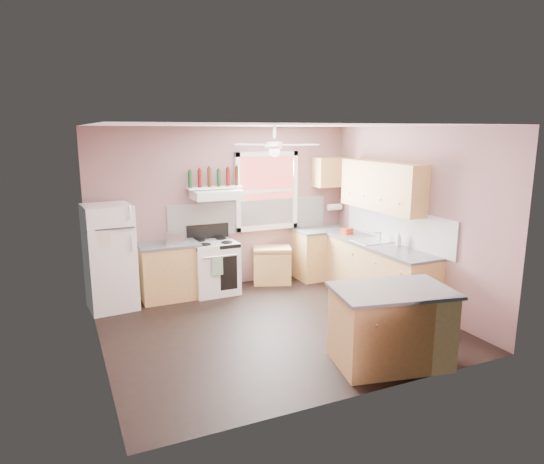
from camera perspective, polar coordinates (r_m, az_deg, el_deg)
name	(u,v)px	position (r m, az deg, el deg)	size (l,w,h in m)	color
floor	(274,325)	(6.81, 0.27, -10.90)	(4.50, 4.50, 0.00)	black
ceiling	(275,125)	(6.28, 0.30, 12.45)	(4.50, 4.50, 0.00)	white
wall_back	(225,208)	(8.27, -5.56, 2.87)	(4.50, 0.05, 2.70)	#845E5E
wall_right	(411,217)	(7.63, 16.04, 1.70)	(0.05, 4.00, 2.70)	#845E5E
wall_left	(92,246)	(5.87, -20.38, -1.57)	(0.05, 4.00, 2.70)	#845E5E
backsplash_back	(251,216)	(8.41, -2.54, 1.87)	(2.90, 0.03, 0.55)	white
backsplash_right	(396,225)	(7.86, 14.34, 0.79)	(0.03, 2.60, 0.55)	white
window_view	(266,191)	(8.46, -0.67, 4.85)	(1.00, 0.02, 1.20)	maroon
window_frame	(267,191)	(8.44, -0.59, 4.82)	(1.16, 0.07, 1.36)	white
refrigerator	(110,257)	(7.58, -18.54, -2.84)	(0.67, 0.65, 1.58)	white
base_cabinet_left	(169,272)	(7.89, -11.98, -4.63)	(0.90, 0.60, 0.86)	#B3844A
counter_left	(168,245)	(7.78, -12.12, -1.45)	(0.92, 0.62, 0.04)	#4F4F52
toaster	(175,238)	(7.69, -11.34, -0.72)	(0.28, 0.16, 0.18)	silver
stove	(214,267)	(8.03, -6.85, -4.15)	(0.72, 0.64, 0.86)	white
range_hood	(217,194)	(7.90, -6.53, 4.41)	(0.78, 0.50, 0.14)	white
bottle_shelf	(214,188)	(8.00, -6.82, 5.22)	(0.90, 0.26, 0.03)	white
cart	(272,265)	(8.51, 0.00, -3.91)	(0.64, 0.43, 0.64)	#B3844A
base_cabinet_corner	(323,254)	(8.88, 6.02, -2.57)	(1.00, 0.60, 0.86)	#B3844A
base_cabinet_right	(379,273)	(7.86, 12.43, -4.71)	(0.60, 2.20, 0.86)	#B3844A
counter_corner	(323,230)	(8.78, 6.08, 0.27)	(1.02, 0.62, 0.04)	#4F4F52
counter_right	(379,245)	(7.74, 12.52, -1.52)	(0.62, 2.22, 0.04)	#4F4F52
sink	(372,242)	(7.90, 11.66, -1.11)	(0.55, 0.45, 0.03)	silver
faucet	(380,236)	(7.97, 12.62, -0.48)	(0.03, 0.03, 0.14)	silver
upper_cabinet_right	(382,186)	(7.83, 12.77, 5.31)	(0.33, 1.80, 0.76)	#B3844A
upper_cabinet_corner	(331,172)	(8.84, 6.93, 7.02)	(0.60, 0.33, 0.52)	#B3844A
paper_towel	(335,207)	(9.01, 7.38, 2.93)	(0.12, 0.12, 0.26)	white
island	(391,328)	(5.79, 13.79, -10.93)	(1.24, 0.78, 0.86)	#B3844A
island_top	(393,291)	(5.63, 14.02, -6.70)	(1.31, 0.86, 0.04)	#4F4F52
ceiling_fan_hub	(275,145)	(6.28, 0.30, 10.17)	(0.20, 0.20, 0.08)	white
soap_bottle	(399,239)	(7.62, 14.69, -0.80)	(0.09, 0.09, 0.23)	silver
red_caddy	(347,231)	(8.36, 8.84, 0.11)	(0.18, 0.12, 0.10)	#B12D0F
wine_bottles	(214,178)	(7.99, -6.79, 6.36)	(0.86, 0.06, 0.31)	#143819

